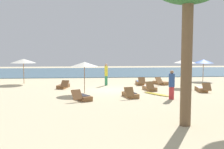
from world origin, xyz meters
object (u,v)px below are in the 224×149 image
person_1 (172,85)px  surfboard (157,94)px  lounger_2 (202,89)px  umbrella_0 (84,64)px  lounger_5 (63,86)px  lounger_3 (140,83)px  lounger_4 (161,83)px  umbrella_3 (203,61)px  umbrella_1 (185,61)px  lounger_0 (130,95)px  lounger_6 (150,88)px  umbrella_4 (23,61)px  person_0 (106,74)px  lounger_1 (82,97)px

person_1 → surfboard: 2.02m
lounger_2 → umbrella_0: bearing=-179.5°
lounger_5 → lounger_3: bearing=14.7°
lounger_4 → umbrella_3: bearing=26.7°
umbrella_1 → lounger_0: umbrella_1 is taller
umbrella_1 → umbrella_3: bearing=49.9°
umbrella_3 → lounger_3: (-6.67, -2.34, -1.74)m
lounger_4 → lounger_6: size_ratio=1.02×
umbrella_1 → surfboard: size_ratio=0.99×
umbrella_0 → lounger_3: (4.74, 4.35, -1.85)m
lounger_2 → person_1: 4.33m
lounger_4 → surfboard: bearing=-107.7°
umbrella_1 → umbrella_4: size_ratio=1.02×
lounger_6 → person_1: bearing=-82.1°
lounger_3 → person_1: size_ratio=0.96×
lounger_4 → person_1: (-1.22, -7.06, 0.72)m
umbrella_3 → surfboard: size_ratio=0.92×
umbrella_0 → person_1: 6.14m
person_0 → lounger_6: bearing=-46.4°
umbrella_1 → person_0: size_ratio=1.22×
umbrella_4 → lounger_4: 12.33m
umbrella_1 → surfboard: (-3.29, -3.88, -2.06)m
surfboard → umbrella_3: bearing=49.8°
lounger_5 → person_1: bearing=-37.8°
person_0 → lounger_5: bearing=-157.4°
lounger_4 → umbrella_1: bearing=-41.1°
lounger_4 → person_1: size_ratio=0.99×
lounger_3 → lounger_4: size_ratio=0.97×
lounger_3 → surfboard: (0.13, -5.39, -0.14)m
umbrella_3 → umbrella_4: 16.94m
lounger_1 → lounger_2: 9.00m
lounger_4 → lounger_5: bearing=-169.1°
person_1 → lounger_1: bearing=178.2°
lounger_1 → lounger_4: lounger_1 is taller
umbrella_1 → lounger_1: umbrella_1 is taller
surfboard → person_1: bearing=-75.2°
lounger_1 → umbrella_4: bearing=122.2°
lounger_0 → lounger_2: size_ratio=0.99×
lounger_6 → lounger_3: bearing=91.3°
umbrella_0 → surfboard: bearing=-12.1°
umbrella_0 → umbrella_1: 8.64m
umbrella_1 → lounger_6: bearing=-150.1°
person_1 → lounger_6: bearing=97.9°
umbrella_1 → umbrella_4: bearing=167.2°
umbrella_3 → lounger_6: umbrella_3 is taller
lounger_5 → person_0: person_0 is taller
lounger_0 → person_0: (-1.15, 6.04, 0.79)m
lounger_3 → lounger_5: (-6.45, -1.69, -0.01)m
lounger_2 → surfboard: lounger_2 is taller
lounger_1 → lounger_3: bearing=55.3°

